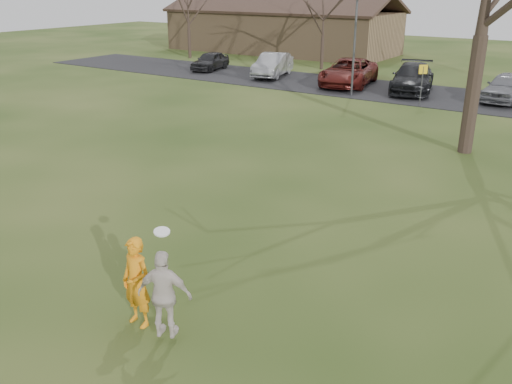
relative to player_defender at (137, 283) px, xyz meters
The scene contains 12 objects.
ground 0.97m from the player_defender, 65.22° to the right, with size 120.00×120.00×0.00m, color #1E380F.
parking_strip 24.62m from the player_defender, 89.58° to the left, with size 62.00×6.50×0.04m, color black.
player_defender is the anchor object (origin of this frame).
car_0 30.95m from the player_defender, 125.82° to the left, with size 1.50×3.73×1.27m, color #262729.
car_1 28.29m from the player_defender, 117.16° to the left, with size 1.58×4.54×1.50m, color #9B9CA1.
car_2 25.99m from the player_defender, 106.38° to the left, with size 2.60×5.65×1.57m, color #591915.
car_3 25.27m from the player_defender, 97.77° to the left, with size 2.18×5.35×1.55m, color black.
car_4 25.21m from the player_defender, 86.37° to the left, with size 1.75×4.36×1.49m, color slate.
catching_play 0.81m from the player_defender, ahead, with size 1.04×0.74×2.03m.
building 42.52m from the player_defender, 117.79° to the left, with size 20.60×8.50×5.14m.
lamp_post 23.07m from the player_defender, 104.75° to the left, with size 0.34×0.34×6.27m.
sign_yellow 21.69m from the player_defender, 94.81° to the left, with size 0.35×0.35×2.08m.
Camera 1 is at (6.38, -5.55, 5.93)m, focal length 38.31 mm.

